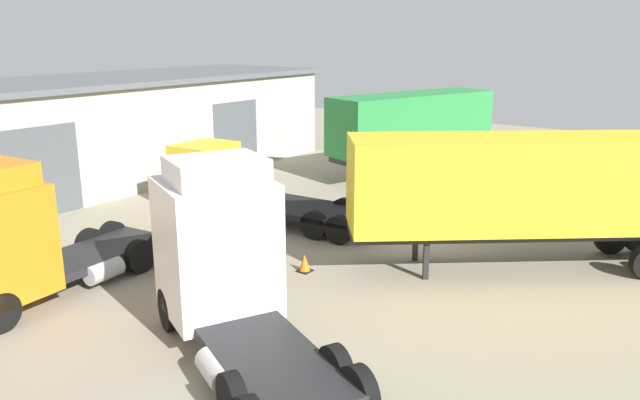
{
  "coord_description": "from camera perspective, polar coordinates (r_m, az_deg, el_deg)",
  "views": [
    {
      "loc": [
        -18.06,
        -8.78,
        7.12
      ],
      "look_at": [
        -1.69,
        3.29,
        1.6
      ],
      "focal_mm": 35.0,
      "sensor_mm": 36.0,
      "label": 1
    }
  ],
  "objects": [
    {
      "name": "ground_plane",
      "position": [
        21.31,
        9.9,
        -4.57
      ],
      "size": [
        60.0,
        60.0,
        0.0
      ],
      "primitive_type": "plane",
      "color": "gray"
    },
    {
      "name": "warehouse_building",
      "position": [
        32.41,
        -19.25,
        6.13
      ],
      "size": [
        25.06,
        7.99,
        4.97
      ],
      "color": "#B7B2A3",
      "rests_on": "ground_plane"
    },
    {
      "name": "tractor_unit_white",
      "position": [
        14.71,
        -8.82,
        -5.16
      ],
      "size": [
        5.03,
        6.91,
        4.35
      ],
      "rotation": [
        0.0,
        0.0,
        1.13
      ],
      "color": "silver",
      "rests_on": "ground_plane"
    },
    {
      "name": "container_trailer_teal",
      "position": [
        19.79,
        18.35,
        1.21
      ],
      "size": [
        8.61,
        9.76,
        4.1
      ],
      "rotation": [
        0.0,
        0.0,
        2.26
      ],
      "color": "yellow",
      "rests_on": "ground_plane"
    },
    {
      "name": "tractor_unit_orange",
      "position": [
        18.23,
        -26.62,
        -3.26
      ],
      "size": [
        6.77,
        3.14,
        3.96
      ],
      "rotation": [
        0.0,
        0.0,
        -3.04
      ],
      "color": "orange",
      "rests_on": "ground_plane"
    },
    {
      "name": "container_trailer_blue",
      "position": [
        31.84,
        8.51,
        6.88
      ],
      "size": [
        9.54,
        5.11,
        4.13
      ],
      "rotation": [
        0.0,
        0.0,
        2.84
      ],
      "color": "#28843D",
      "rests_on": "ground_plane"
    },
    {
      "name": "flatbed_truck_yellow",
      "position": [
        25.25,
        -8.09,
        1.66
      ],
      "size": [
        3.05,
        8.7,
        2.71
      ],
      "rotation": [
        0.0,
        0.0,
        1.65
      ],
      "color": "yellow",
      "rests_on": "ground_plane"
    },
    {
      "name": "gravel_pile",
      "position": [
        29.41,
        22.09,
        1.41
      ],
      "size": [
        2.78,
        2.78,
        1.37
      ],
      "color": "#565147",
      "rests_on": "ground_plane"
    },
    {
      "name": "oil_drum",
      "position": [
        18.53,
        -8.99,
        -6.13
      ],
      "size": [
        0.58,
        0.58,
        0.88
      ],
      "color": "black",
      "rests_on": "ground_plane"
    },
    {
      "name": "traffic_cone",
      "position": [
        19.14,
        -1.42,
        -5.84
      ],
      "size": [
        0.4,
        0.4,
        0.55
      ],
      "color": "black",
      "rests_on": "ground_plane"
    }
  ]
}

